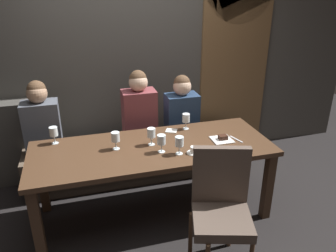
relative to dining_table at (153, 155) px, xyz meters
name	(u,v)px	position (x,y,z in m)	size (l,w,h in m)	color
ground	(154,213)	(0.00, 0.00, -0.65)	(9.00, 9.00, 0.00)	black
back_wall_tiled	(126,41)	(0.00, 1.22, 0.85)	(6.00, 0.12, 3.00)	#4C4944
arched_door	(236,48)	(1.35, 1.15, 0.71)	(0.90, 0.05, 2.55)	brown
dining_table	(153,155)	(0.00, 0.00, 0.00)	(2.20, 0.84, 0.74)	#412B1C
banquette_bench	(139,160)	(0.00, 0.70, -0.42)	(2.50, 0.44, 0.45)	#40352A
chair_near_side	(221,202)	(0.37, -0.72, -0.09)	(0.55, 0.55, 0.98)	#4C3321
diner_redhead	(41,121)	(-0.99, 0.71, 0.17)	(0.36, 0.24, 0.79)	#4C515B
diner_bearded	(139,110)	(0.02, 0.69, 0.19)	(0.36, 0.24, 0.83)	brown
diner_far_end	(182,110)	(0.50, 0.68, 0.15)	(0.36, 0.24, 0.75)	navy
wine_glass_center_front	(115,137)	(-0.33, 0.04, 0.20)	(0.08, 0.08, 0.16)	silver
wine_glass_near_left	(179,142)	(0.19, -0.20, 0.20)	(0.08, 0.08, 0.16)	silver
wine_glass_near_right	(54,132)	(-0.86, 0.32, 0.20)	(0.08, 0.08, 0.16)	silver
wine_glass_center_back	(186,118)	(0.42, 0.30, 0.20)	(0.08, 0.08, 0.16)	silver
wine_glass_far_left	(151,134)	(0.00, 0.04, 0.20)	(0.08, 0.08, 0.16)	silver
wine_glass_end_right	(161,140)	(0.05, -0.12, 0.20)	(0.08, 0.08, 0.16)	silver
espresso_cup	(194,151)	(0.32, -0.22, 0.11)	(0.12, 0.12, 0.06)	white
dessert_plate	(222,139)	(0.67, -0.05, 0.10)	(0.19, 0.19, 0.05)	white
fork_on_table	(236,139)	(0.81, -0.08, 0.09)	(0.02, 0.17, 0.01)	silver
folded_napkin	(171,131)	(0.26, 0.28, 0.09)	(0.11, 0.10, 0.01)	silver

